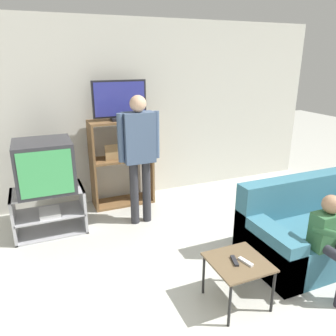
{
  "coord_description": "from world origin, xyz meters",
  "views": [
    {
      "loc": [
        -1.26,
        -1.41,
        2.07
      ],
      "look_at": [
        0.07,
        1.78,
        0.9
      ],
      "focal_mm": 35.0,
      "sensor_mm": 36.0,
      "label": 1
    }
  ],
  "objects_px": {
    "snack_table": "(238,266)",
    "couch": "(315,231)",
    "media_shelf": "(122,162)",
    "tv_stand": "(50,211)",
    "remote_control_white": "(246,262)",
    "person_seated_child": "(334,238)",
    "remote_control_black": "(235,261)",
    "television_main": "(44,166)",
    "person_standing_adult": "(139,148)",
    "television_flat": "(120,101)"
  },
  "relations": [
    {
      "from": "media_shelf",
      "to": "snack_table",
      "type": "xyz_separation_m",
      "value": [
        0.36,
        -2.44,
        -0.26
      ]
    },
    {
      "from": "tv_stand",
      "to": "media_shelf",
      "type": "height_order",
      "value": "media_shelf"
    },
    {
      "from": "tv_stand",
      "to": "media_shelf",
      "type": "distance_m",
      "value": 1.22
    },
    {
      "from": "media_shelf",
      "to": "remote_control_white",
      "type": "bearing_deg",
      "value": -80.71
    },
    {
      "from": "media_shelf",
      "to": "television_flat",
      "type": "height_order",
      "value": "television_flat"
    },
    {
      "from": "remote_control_white",
      "to": "television_flat",
      "type": "bearing_deg",
      "value": 85.43
    },
    {
      "from": "media_shelf",
      "to": "snack_table",
      "type": "height_order",
      "value": "media_shelf"
    },
    {
      "from": "tv_stand",
      "to": "couch",
      "type": "distance_m",
      "value": 3.1
    },
    {
      "from": "television_main",
      "to": "couch",
      "type": "distance_m",
      "value": 3.15
    },
    {
      "from": "television_main",
      "to": "remote_control_black",
      "type": "relative_size",
      "value": 4.49
    },
    {
      "from": "tv_stand",
      "to": "television_main",
      "type": "xyz_separation_m",
      "value": [
        0.01,
        0.02,
        0.58
      ]
    },
    {
      "from": "snack_table",
      "to": "couch",
      "type": "distance_m",
      "value": 1.26
    },
    {
      "from": "television_main",
      "to": "couch",
      "type": "height_order",
      "value": "television_main"
    },
    {
      "from": "media_shelf",
      "to": "couch",
      "type": "distance_m",
      "value": 2.67
    },
    {
      "from": "remote_control_black",
      "to": "person_seated_child",
      "type": "bearing_deg",
      "value": 5.42
    },
    {
      "from": "tv_stand",
      "to": "media_shelf",
      "type": "relative_size",
      "value": 0.67
    },
    {
      "from": "snack_table",
      "to": "remote_control_white",
      "type": "height_order",
      "value": "remote_control_white"
    },
    {
      "from": "remote_control_white",
      "to": "person_seated_child",
      "type": "relative_size",
      "value": 0.16
    },
    {
      "from": "media_shelf",
      "to": "remote_control_white",
      "type": "distance_m",
      "value": 2.52
    },
    {
      "from": "media_shelf",
      "to": "remote_control_black",
      "type": "bearing_deg",
      "value": -82.34
    },
    {
      "from": "remote_control_white",
      "to": "person_seated_child",
      "type": "xyz_separation_m",
      "value": [
        0.84,
        -0.14,
        0.11
      ]
    },
    {
      "from": "tv_stand",
      "to": "remote_control_black",
      "type": "relative_size",
      "value": 5.81
    },
    {
      "from": "tv_stand",
      "to": "couch",
      "type": "bearing_deg",
      "value": -31.58
    },
    {
      "from": "snack_table",
      "to": "person_standing_adult",
      "type": "xyz_separation_m",
      "value": [
        -0.3,
        1.77,
        0.63
      ]
    },
    {
      "from": "media_shelf",
      "to": "remote_control_black",
      "type": "xyz_separation_m",
      "value": [
        0.33,
        -2.43,
        -0.2
      ]
    },
    {
      "from": "person_standing_adult",
      "to": "tv_stand",
      "type": "bearing_deg",
      "value": 171.07
    },
    {
      "from": "television_main",
      "to": "person_standing_adult",
      "type": "distance_m",
      "value": 1.14
    },
    {
      "from": "television_main",
      "to": "media_shelf",
      "type": "bearing_deg",
      "value": 24.53
    },
    {
      "from": "remote_control_black",
      "to": "couch",
      "type": "relative_size",
      "value": 0.09
    },
    {
      "from": "tv_stand",
      "to": "remote_control_black",
      "type": "distance_m",
      "value": 2.39
    },
    {
      "from": "remote_control_white",
      "to": "person_standing_adult",
      "type": "bearing_deg",
      "value": 87.0
    },
    {
      "from": "tv_stand",
      "to": "remote_control_black",
      "type": "xyz_separation_m",
      "value": [
        1.38,
        -1.94,
        0.16
      ]
    },
    {
      "from": "media_shelf",
      "to": "tv_stand",
      "type": "bearing_deg",
      "value": -154.9
    },
    {
      "from": "remote_control_white",
      "to": "couch",
      "type": "distance_m",
      "value": 1.24
    },
    {
      "from": "couch",
      "to": "person_seated_child",
      "type": "xyz_separation_m",
      "value": [
        -0.34,
        -0.5,
        0.27
      ]
    },
    {
      "from": "television_flat",
      "to": "person_standing_adult",
      "type": "height_order",
      "value": "television_flat"
    },
    {
      "from": "television_flat",
      "to": "couch",
      "type": "relative_size",
      "value": 0.46
    },
    {
      "from": "television_main",
      "to": "remote_control_black",
      "type": "distance_m",
      "value": 2.43
    },
    {
      "from": "person_standing_adult",
      "to": "remote_control_white",
      "type": "bearing_deg",
      "value": -79.23
    },
    {
      "from": "snack_table",
      "to": "remote_control_white",
      "type": "bearing_deg",
      "value": -44.74
    },
    {
      "from": "snack_table",
      "to": "couch",
      "type": "relative_size",
      "value": 0.3
    },
    {
      "from": "television_main",
      "to": "person_seated_child",
      "type": "height_order",
      "value": "television_main"
    },
    {
      "from": "person_seated_child",
      "to": "remote_control_white",
      "type": "bearing_deg",
      "value": 170.75
    },
    {
      "from": "remote_control_white",
      "to": "person_standing_adult",
      "type": "relative_size",
      "value": 0.09
    },
    {
      "from": "television_main",
      "to": "person_standing_adult",
      "type": "bearing_deg",
      "value": -9.83
    },
    {
      "from": "tv_stand",
      "to": "person_standing_adult",
      "type": "height_order",
      "value": "person_standing_adult"
    },
    {
      "from": "couch",
      "to": "snack_table",
      "type": "bearing_deg",
      "value": -165.27
    },
    {
      "from": "couch",
      "to": "tv_stand",
      "type": "bearing_deg",
      "value": 148.42
    },
    {
      "from": "snack_table",
      "to": "remote_control_white",
      "type": "relative_size",
      "value": 3.33
    },
    {
      "from": "tv_stand",
      "to": "television_flat",
      "type": "distance_m",
      "value": 1.69
    }
  ]
}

